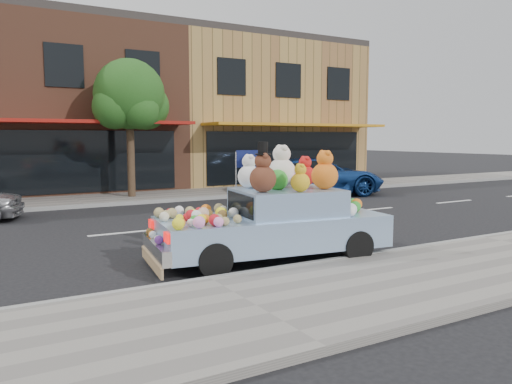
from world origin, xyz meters
TOP-DOWN VIEW (x-y plane):
  - ground at (0.00, 0.00)m, footprint 120.00×120.00m
  - near_sidewalk at (0.00, -6.50)m, footprint 60.00×3.00m
  - far_sidewalk at (0.00, 6.50)m, footprint 60.00×3.00m
  - near_kerb at (0.00, -5.00)m, footprint 60.00×0.12m
  - far_kerb at (0.00, 5.00)m, footprint 60.00×0.12m
  - storefront_mid at (0.00, 11.97)m, footprint 10.00×9.80m
  - storefront_right at (10.00, 11.97)m, footprint 10.00×9.80m
  - street_tree at (2.03, 6.55)m, footprint 3.00×2.70m
  - car_blue at (9.01, 4.30)m, footprint 5.92×4.01m
  - art_car at (1.77, -4.08)m, footprint 4.67×2.29m

SIDE VIEW (x-z plane):
  - ground at x=0.00m, z-range 0.00..0.00m
  - near_sidewalk at x=0.00m, z-range 0.00..0.12m
  - far_sidewalk at x=0.00m, z-range 0.00..0.12m
  - near_kerb at x=0.00m, z-range 0.00..0.13m
  - far_kerb at x=0.00m, z-range 0.00..0.13m
  - car_blue at x=9.01m, z-range 0.00..1.51m
  - art_car at x=1.77m, z-range -0.33..1.93m
  - storefront_mid at x=0.00m, z-range -0.01..7.29m
  - storefront_right at x=10.00m, z-range -0.01..7.29m
  - street_tree at x=2.03m, z-range 1.08..6.30m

